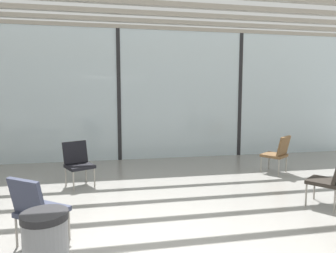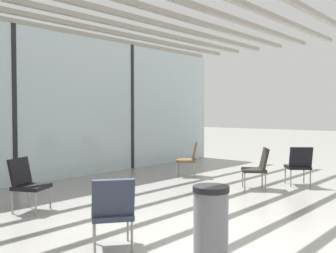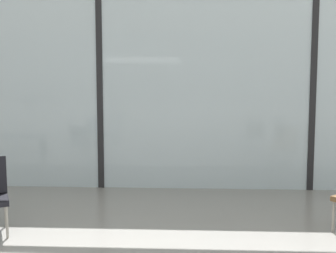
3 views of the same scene
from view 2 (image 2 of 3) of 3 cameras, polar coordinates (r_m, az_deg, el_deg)
name	(u,v)px [view 2 (image 2 of 3)]	position (r m, az deg, el deg)	size (l,w,h in m)	color
ground_plane	(208,238)	(5.10, 6.09, -16.32)	(60.00, 60.00, 0.00)	gray
glass_curtain_wall	(14,105)	(8.92, -22.26, 3.00)	(14.00, 0.08, 3.55)	silver
window_mullion_1	(14,105)	(8.92, -22.26, 3.00)	(0.10, 0.12, 3.55)	black
window_mullion_2	(131,107)	(10.93, -5.55, 2.96)	(0.10, 0.12, 3.55)	black
lounge_chair_0	(190,157)	(9.58, 3.29, -4.58)	(0.70, 0.71, 0.87)	brown
lounge_chair_1	(299,163)	(8.80, 19.14, -5.29)	(0.71, 0.71, 0.87)	black
lounge_chair_2	(113,209)	(4.54, -8.36, -12.16)	(0.70, 0.71, 0.87)	#33384C
lounge_chair_3	(258,166)	(8.20, 13.42, -5.77)	(0.70, 0.71, 0.87)	#28231E
lounge_chair_4	(27,181)	(6.64, -20.52, -7.71)	(0.67, 0.69, 0.87)	black
trash_bin	(211,227)	(4.05, 6.47, -14.83)	(0.38, 0.38, 0.86)	slate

